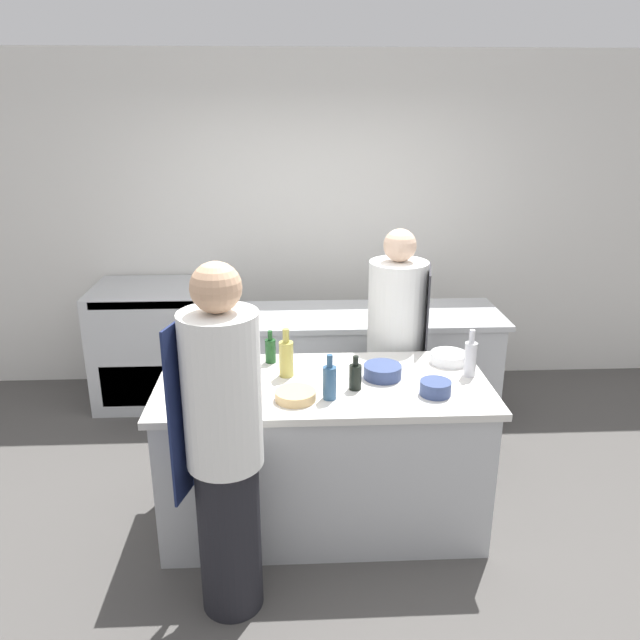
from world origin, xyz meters
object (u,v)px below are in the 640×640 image
(chef_at_prep_near, at_px, (224,447))
(bottle_vinegar, at_px, (355,376))
(bowl_ceramic_blue, at_px, (383,371))
(bowl_wooden_salad, at_px, (295,396))
(oven_range, at_px, (157,343))
(bottle_cooking_oil, at_px, (286,357))
(bottle_wine, at_px, (330,381))
(bottle_water, at_px, (270,350))
(chef_at_stove, at_px, (396,350))
(bottle_olive_oil, at_px, (470,358))
(bowl_prep_small, at_px, (449,358))
(bowl_mixing_large, at_px, (435,388))
(bottle_sauce, at_px, (248,379))

(chef_at_prep_near, distance_m, bottle_vinegar, 0.88)
(bowl_ceramic_blue, relative_size, bowl_wooden_salad, 1.00)
(oven_range, bearing_deg, bottle_vinegar, -50.82)
(bottle_cooking_oil, bearing_deg, bowl_wooden_salad, -81.36)
(bottle_wine, xyz_separation_m, bottle_water, (-0.32, 0.51, -0.02))
(oven_range, relative_size, bottle_water, 4.86)
(chef_at_stove, xyz_separation_m, bottle_olive_oil, (0.32, -0.61, 0.20))
(bottle_olive_oil, height_order, bowl_prep_small, bottle_olive_oil)
(bowl_wooden_salad, bearing_deg, oven_range, 120.69)
(bottle_olive_oil, bearing_deg, bottle_wine, -162.52)
(bowl_ceramic_blue, bearing_deg, bottle_olive_oil, 0.78)
(bowl_mixing_large, bearing_deg, bottle_wine, -177.93)
(bottle_wine, relative_size, bowl_wooden_salad, 1.16)
(bottle_olive_oil, bearing_deg, oven_range, 142.36)
(bottle_vinegar, distance_m, bottle_sauce, 0.58)
(bottle_cooking_oil, bearing_deg, bottle_wine, -53.24)
(bowl_ceramic_blue, height_order, bowl_wooden_salad, bowl_ceramic_blue)
(bowl_prep_small, bearing_deg, bottle_vinegar, -150.59)
(bottle_vinegar, distance_m, bowl_ceramic_blue, 0.23)
(bottle_water, relative_size, bowl_ceramic_blue, 0.93)
(oven_range, xyz_separation_m, bottle_wine, (1.32, -1.91, 0.51))
(chef_at_stove, xyz_separation_m, bottle_sauce, (-0.94, -0.80, 0.18))
(bottle_sauce, height_order, bowl_ceramic_blue, bottle_sauce)
(oven_range, distance_m, chef_at_prep_near, 2.54)
(bowl_prep_small, xyz_separation_m, bowl_wooden_salad, (-0.93, -0.46, -0.01))
(bottle_sauce, distance_m, bowl_ceramic_blue, 0.77)
(bottle_cooking_oil, xyz_separation_m, bowl_prep_small, (0.98, 0.14, -0.08))
(bottle_wine, xyz_separation_m, bowl_mixing_large, (0.57, 0.02, -0.06))
(bowl_ceramic_blue, distance_m, bowl_wooden_salad, 0.56)
(bowl_prep_small, relative_size, bowl_ceramic_blue, 1.02)
(bowl_prep_small, height_order, bowl_ceramic_blue, bowl_ceramic_blue)
(chef_at_stove, relative_size, bottle_wine, 6.51)
(oven_range, height_order, bottle_sauce, bottle_sauce)
(bowl_mixing_large, relative_size, bowl_prep_small, 0.76)
(chef_at_prep_near, bearing_deg, bottle_sauce, 7.88)
(chef_at_stove, bearing_deg, chef_at_prep_near, -25.50)
(bottle_water, bearing_deg, bottle_vinegar, -40.22)
(bowl_wooden_salad, bearing_deg, chef_at_stove, 52.16)
(bottle_water, bearing_deg, bowl_wooden_salad, -74.45)
(oven_range, bearing_deg, bowl_mixing_large, -44.98)
(chef_at_prep_near, height_order, bottle_water, chef_at_prep_near)
(bottle_sauce, relative_size, bowl_ceramic_blue, 1.05)
(bowl_mixing_large, xyz_separation_m, bowl_ceramic_blue, (-0.25, 0.23, -0.00))
(oven_range, xyz_separation_m, bottle_sauce, (0.89, -1.84, 0.50))
(bottle_sauce, height_order, bowl_wooden_salad, bottle_sauce)
(bowl_mixing_large, bearing_deg, oven_range, 135.02)
(chef_at_prep_near, xyz_separation_m, bottle_cooking_oil, (0.28, 0.77, 0.12))
(bottle_olive_oil, relative_size, bottle_wine, 1.11)
(bottle_water, height_order, bowl_wooden_salad, bottle_water)
(bottle_cooking_oil, bearing_deg, bottle_olive_oil, -2.53)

